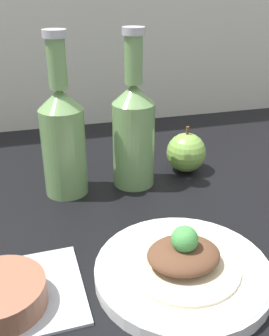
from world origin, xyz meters
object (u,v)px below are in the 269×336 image
Objects in this scene: cider_bottle_left at (63,137)px; dipping_bowl at (0,296)px; plated_food at (184,256)px; apple at (186,152)px; cider_bottle_right at (134,130)px; plate at (183,270)px.

cider_bottle_left reaches higher than dipping_bowl.
plated_food is 1.35× the size of dipping_bowl.
cider_bottle_left is (-11.25, 26.30, 6.89)cm from plated_food.
apple is at bearing 39.41° from dipping_bowl.
cider_bottle_right is at bearing 48.32° from dipping_bowl.
cider_bottle_right reaches higher than dipping_bowl.
plate is 27.86cm from cider_bottle_right.
dipping_bowl is (-10.56, -25.54, -8.56)cm from cider_bottle_left.
dipping_bowl is at bearing -131.68° from cider_bottle_right.
apple reaches higher than dipping_bowl.
apple is at bearing 11.72° from cider_bottle_right.
cider_bottle_right is 2.60× the size of dipping_bowl.
plated_food is 29.43cm from cider_bottle_left.
plated_food is at bearing -112.90° from apple.
cider_bottle_left is at bearing 113.16° from plate.
cider_bottle_left is at bearing -174.33° from apple.
cider_bottle_right reaches higher than plated_food.
apple is at bearing 5.67° from cider_bottle_left.
dipping_bowl is (-22.74, -25.54, -8.56)cm from cider_bottle_right.
cider_bottle_right is at bearing 0.00° from cider_bottle_left.
cider_bottle_right is at bearing 87.97° from plated_food.
cider_bottle_right is (0.93, 26.30, 9.15)cm from plate.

